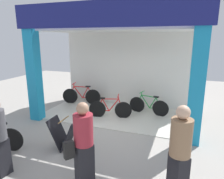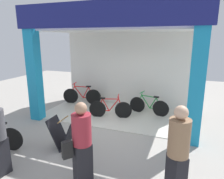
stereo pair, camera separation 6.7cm
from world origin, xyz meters
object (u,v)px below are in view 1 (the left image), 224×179
bicycle_inside_0 (149,106)px  pedestrian_2 (83,144)px  sandwich_board_sign (64,134)px  bicycle_inside_2 (82,96)px  bicycle_inside_1 (110,109)px  pedestrian_0 (180,153)px

bicycle_inside_0 → pedestrian_2: bearing=-96.0°
bicycle_inside_0 → sandwich_board_sign: bicycle_inside_0 is taller
bicycle_inside_0 → bicycle_inside_2: size_ratio=0.92×
bicycle_inside_2 → pedestrian_2: (2.54, -4.66, 0.53)m
bicycle_inside_0 → bicycle_inside_1: bearing=-146.2°
bicycle_inside_2 → sandwich_board_sign: 3.82m
bicycle_inside_0 → pedestrian_0: size_ratio=0.86×
bicycle_inside_0 → bicycle_inside_1: bicycle_inside_1 is taller
bicycle_inside_0 → bicycle_inside_2: (-3.01, 0.27, 0.03)m
bicycle_inside_0 → sandwich_board_sign: (-1.61, -3.28, 0.07)m
bicycle_inside_0 → bicycle_inside_1: 1.51m
bicycle_inside_0 → bicycle_inside_1: (-1.25, -0.84, 0.00)m
bicycle_inside_1 → bicycle_inside_2: size_ratio=0.91×
pedestrian_0 → pedestrian_2: 1.74m
bicycle_inside_1 → pedestrian_2: (0.79, -3.55, 0.56)m
pedestrian_0 → pedestrian_2: bearing=-172.6°
pedestrian_2 → bicycle_inside_1: bearing=102.5°
bicycle_inside_1 → pedestrian_2: bearing=-77.5°
bicycle_inside_2 → sandwich_board_sign: bearing=-68.6°
sandwich_board_sign → pedestrian_2: bearing=-44.0°
bicycle_inside_0 → pedestrian_2: (-0.46, -4.39, 0.56)m
pedestrian_0 → pedestrian_2: (-1.72, -0.22, -0.04)m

